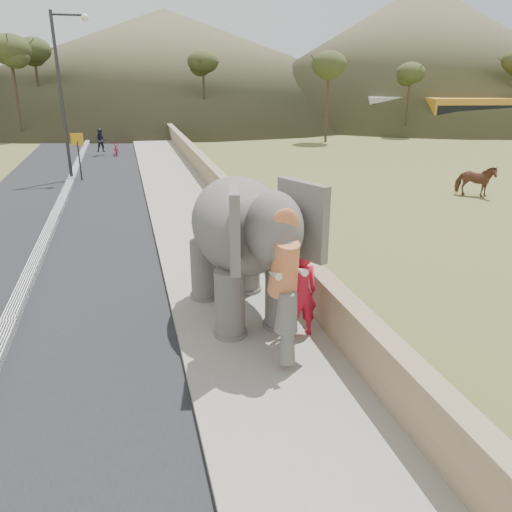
{
  "coord_description": "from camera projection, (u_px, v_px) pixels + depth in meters",
  "views": [
    {
      "loc": [
        -2.23,
        -10.29,
        5.24
      ],
      "look_at": [
        0.2,
        -0.98,
        1.7
      ],
      "focal_mm": 35.0,
      "sensor_mm": 36.0,
      "label": 1
    }
  ],
  "objects": [
    {
      "name": "median",
      "position": [
        57.0,
        212.0,
        19.54
      ],
      "size": [
        0.35,
        120.0,
        0.22
      ],
      "primitive_type": "cube",
      "color": "black",
      "rests_on": "ground"
    },
    {
      "name": "hill_right",
      "position": [
        420.0,
        50.0,
        64.68
      ],
      "size": [
        56.0,
        56.0,
        16.0
      ],
      "primitive_type": "cone",
      "color": "brown",
      "rests_on": "ground"
    },
    {
      "name": "road",
      "position": [
        58.0,
        214.0,
        19.58
      ],
      "size": [
        7.0,
        120.0,
        0.03
      ],
      "primitive_type": "cube",
      "color": "black",
      "rests_on": "ground"
    },
    {
      "name": "motorcyclist",
      "position": [
        110.0,
        145.0,
        33.37
      ],
      "size": [
        1.63,
        1.69,
        1.79
      ],
      "color": "maroon",
      "rests_on": "ground"
    },
    {
      "name": "hill_far",
      "position": [
        167.0,
        60.0,
        74.02
      ],
      "size": [
        80.0,
        80.0,
        14.0
      ],
      "primitive_type": "cone",
      "color": "brown",
      "rests_on": "ground"
    },
    {
      "name": "signboard",
      "position": [
        78.0,
        148.0,
        25.25
      ],
      "size": [
        0.6,
        0.08,
        2.4
      ],
      "color": "#2D2D33",
      "rests_on": "ground"
    },
    {
      "name": "bus_orange",
      "position": [
        487.0,
        116.0,
        45.62
      ],
      "size": [
        11.27,
        4.52,
        3.1
      ],
      "primitive_type": "cube",
      "rotation": [
        0.0,
        0.0,
        1.38
      ],
      "color": "orange",
      "rests_on": "ground"
    },
    {
      "name": "lamppost",
      "position": [
        66.0,
        81.0,
        24.23
      ],
      "size": [
        1.76,
        0.36,
        8.0
      ],
      "color": "#28292D",
      "rests_on": "ground"
    },
    {
      "name": "distant_car",
      "position": [
        360.0,
        123.0,
        48.23
      ],
      "size": [
        4.29,
        1.87,
        1.44
      ],
      "primitive_type": "imported",
      "rotation": [
        0.0,
        0.0,
        1.61
      ],
      "color": "silver",
      "rests_on": "ground"
    },
    {
      "name": "elephant_and_man",
      "position": [
        240.0,
        245.0,
        10.82
      ],
      "size": [
        2.68,
        4.62,
        3.19
      ],
      "color": "slate",
      "rests_on": "ground"
    },
    {
      "name": "ground",
      "position": [
        237.0,
        311.0,
        11.69
      ],
      "size": [
        160.0,
        160.0,
        0.0
      ],
      "primitive_type": "plane",
      "color": "olive",
      "rests_on": "ground"
    },
    {
      "name": "bus_white",
      "position": [
        424.0,
        114.0,
        48.04
      ],
      "size": [
        11.25,
        5.55,
        3.1
      ],
      "primitive_type": "cube",
      "rotation": [
        0.0,
        0.0,
        1.28
      ],
      "color": "silver",
      "rests_on": "ground"
    },
    {
      "name": "trees",
      "position": [
        191.0,
        92.0,
        40.12
      ],
      "size": [
        47.42,
        42.26,
        8.77
      ],
      "color": "#473828",
      "rests_on": "ground"
    },
    {
      "name": "cow",
      "position": [
        475.0,
        181.0,
        22.25
      ],
      "size": [
        1.79,
        1.65,
        1.42
      ],
      "primitive_type": "imported",
      "rotation": [
        0.0,
        0.0,
        0.89
      ],
      "color": "brown",
      "rests_on": "ground"
    },
    {
      "name": "parapet",
      "position": [
        223.0,
        192.0,
        20.97
      ],
      "size": [
        0.3,
        120.0,
        1.1
      ],
      "primitive_type": "cube",
      "color": "tan",
      "rests_on": "ground"
    },
    {
      "name": "walkway",
      "position": [
        185.0,
        205.0,
        20.74
      ],
      "size": [
        3.0,
        120.0,
        0.15
      ],
      "primitive_type": "cube",
      "color": "#9E9687",
      "rests_on": "ground"
    }
  ]
}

